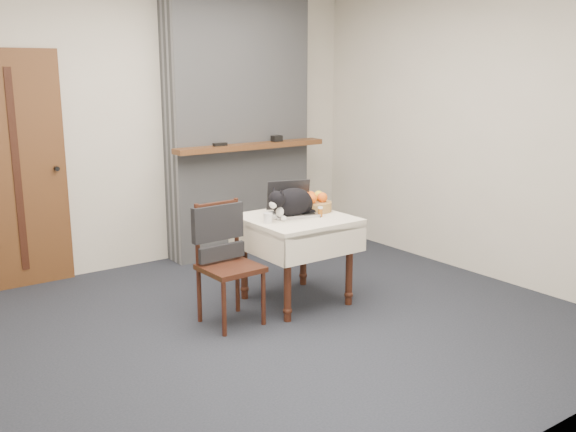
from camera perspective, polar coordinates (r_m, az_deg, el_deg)
name	(u,v)px	position (r m, az deg, el deg)	size (l,w,h in m)	color
ground	(269,325)	(4.76, -1.74, -9.70)	(4.50, 4.50, 0.00)	black
room_shell	(231,79)	(4.79, -5.07, 12.07)	(4.52, 4.01, 2.61)	beige
door	(16,171)	(5.82, -23.03, 3.68)	(0.82, 0.10, 2.00)	brown
chimney	(238,124)	(6.46, -4.43, 8.15)	(1.62, 0.48, 2.60)	gray
side_table	(296,231)	(5.05, 0.73, -1.33)	(0.78, 0.78, 0.70)	#321B0D
laptop	(292,206)	(5.11, 0.33, 0.90)	(0.43, 0.39, 0.26)	#B7B7BC
cat	(293,203)	(5.01, 0.44, 1.18)	(0.55, 0.29, 0.26)	black
cream_jar	(268,218)	(4.83, -1.80, -0.16)	(0.07, 0.07, 0.08)	white
pill_bottle	(320,212)	(5.03, 2.89, 0.40)	(0.04, 0.04, 0.08)	#A25414
fruit_basket	(315,203)	(5.23, 2.37, 1.13)	(0.28, 0.28, 0.16)	#A68943
desk_clutter	(316,213)	(5.15, 2.52, 0.26)	(0.13, 0.01, 0.01)	black
chair	(223,246)	(4.71, -5.77, -2.67)	(0.42, 0.41, 0.89)	#321B0D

